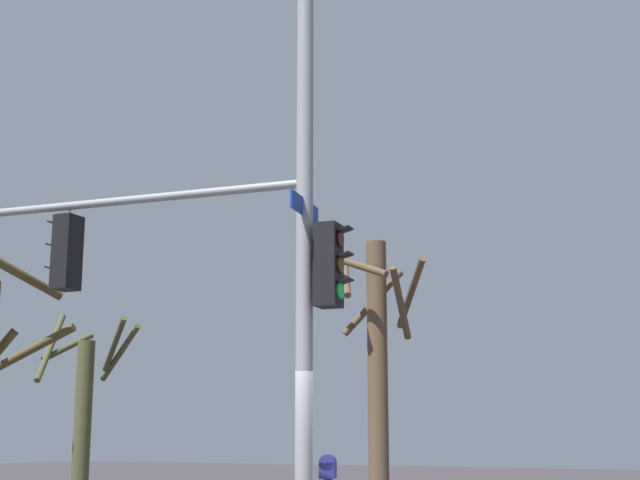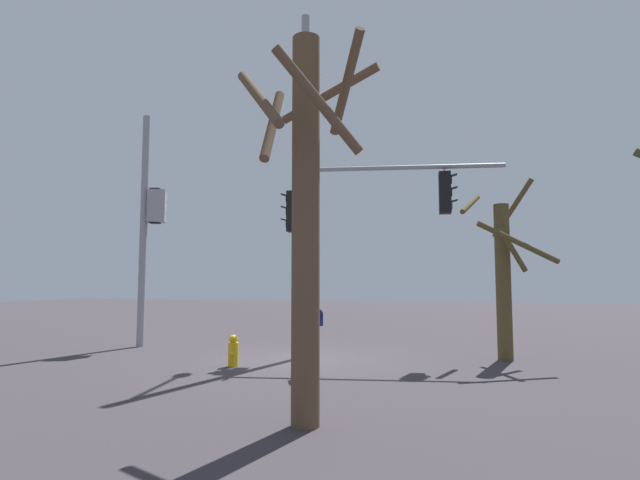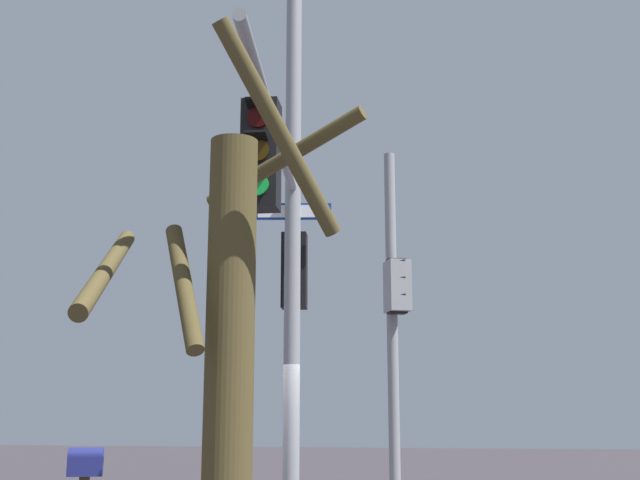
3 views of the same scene
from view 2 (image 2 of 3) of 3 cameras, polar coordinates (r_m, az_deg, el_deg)
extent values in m
plane|color=#383238|center=(13.04, -2.12, -13.49)|extent=(80.00, 80.00, 0.00)
cylinder|color=gray|center=(13.61, -1.71, 6.68)|extent=(0.23, 0.23, 9.36)
cylinder|color=silver|center=(16.00, -1.07, 20.35)|extent=(2.27, 0.42, 0.10)
ellipsoid|color=silver|center=(17.00, -0.57, 18.47)|extent=(0.64, 0.44, 0.20)
cylinder|color=gray|center=(13.58, 9.47, 8.16)|extent=(0.86, 5.23, 0.12)
cube|color=black|center=(13.55, 14.07, 5.25)|extent=(0.38, 0.32, 1.10)
cylinder|color=#2F0403|center=(13.63, 14.74, 6.66)|extent=(0.22, 0.05, 0.22)
cube|color=black|center=(13.66, 15.04, 7.16)|extent=(0.22, 0.18, 0.06)
cylinder|color=#352504|center=(13.56, 14.77, 5.26)|extent=(0.22, 0.05, 0.22)
cube|color=black|center=(13.59, 15.08, 5.76)|extent=(0.22, 0.18, 0.06)
cylinder|color=#19D147|center=(13.51, 14.80, 3.84)|extent=(0.22, 0.05, 0.22)
cube|color=black|center=(13.53, 15.11, 4.34)|extent=(0.22, 0.18, 0.06)
cylinder|color=gray|center=(13.67, 14.02, 7.83)|extent=(0.04, 0.04, 0.15)
cube|color=black|center=(13.52, -3.12, 3.25)|extent=(0.39, 0.34, 1.10)
cylinder|color=#2F0403|center=(13.61, -3.80, 4.66)|extent=(0.22, 0.06, 0.22)
cube|color=black|center=(13.64, -4.11, 5.14)|extent=(0.23, 0.19, 0.06)
cylinder|color=#352504|center=(13.55, -3.81, 3.24)|extent=(0.22, 0.06, 0.22)
cube|color=black|center=(13.59, -4.12, 3.73)|extent=(0.23, 0.19, 0.06)
cylinder|color=#19D147|center=(13.51, -3.82, 1.81)|extent=(0.22, 0.06, 0.22)
cube|color=black|center=(13.54, -4.13, 2.31)|extent=(0.23, 0.19, 0.06)
cube|color=navy|center=(13.61, -1.71, 6.61)|extent=(1.09, 0.23, 0.24)
cube|color=white|center=(13.61, -1.63, 6.61)|extent=(0.98, 0.19, 0.18)
cylinder|color=gray|center=(16.50, -19.50, 1.17)|extent=(0.22, 0.22, 7.22)
cube|color=#99999E|center=(16.53, -18.13, 3.69)|extent=(0.61, 0.67, 1.02)
cube|color=black|center=(16.54, -18.30, 3.71)|extent=(0.44, 0.40, 1.10)
cylinder|color=#2F0403|center=(16.55, -17.71, 4.87)|extent=(0.22, 0.10, 0.22)
cube|color=black|center=(16.56, -17.44, 5.29)|extent=(0.25, 0.22, 0.06)
cylinder|color=#352504|center=(16.50, -17.74, 3.71)|extent=(0.22, 0.10, 0.22)
cube|color=black|center=(16.50, -17.47, 4.12)|extent=(0.25, 0.22, 0.06)
cylinder|color=#19D147|center=(16.46, -17.77, 2.54)|extent=(0.22, 0.10, 0.22)
cube|color=black|center=(16.46, -17.50, 2.95)|extent=(0.25, 0.22, 0.06)
cylinder|color=yellow|center=(12.13, -9.88, -12.76)|extent=(0.24, 0.24, 0.55)
sphere|color=yellow|center=(12.09, -9.86, -11.09)|extent=(0.20, 0.20, 0.20)
cylinder|color=yellow|center=(12.00, -10.16, -12.71)|extent=(0.10, 0.09, 0.09)
cylinder|color=yellow|center=(12.25, -9.61, -12.55)|extent=(0.10, 0.09, 0.09)
cube|color=#4C3823|center=(10.78, -0.46, -12.49)|extent=(0.10, 0.10, 1.05)
cube|color=navy|center=(10.71, -0.46, -9.07)|extent=(0.50, 0.39, 0.24)
cylinder|color=navy|center=(10.70, -0.46, -8.43)|extent=(0.50, 0.39, 0.24)
cylinder|color=brown|center=(13.58, 20.20, -4.45)|extent=(0.38, 0.38, 3.97)
cylinder|color=brown|center=(14.20, 21.14, 3.38)|extent=(0.85, 1.06, 1.50)
cylinder|color=brown|center=(13.91, 16.79, 3.95)|extent=(1.58, 0.60, 0.73)
cylinder|color=brown|center=(13.32, 21.16, -1.08)|extent=(0.60, 0.78, 1.10)
cylinder|color=brown|center=(12.73, 21.68, -0.26)|extent=(0.67, 1.93, 1.03)
cylinder|color=brown|center=(7.02, -1.65, 1.62)|extent=(0.40, 0.40, 5.49)
cylinder|color=brown|center=(7.42, -5.44, 13.00)|extent=(1.09, 0.27, 1.34)
cylinder|color=brown|center=(6.84, -0.20, 15.60)|extent=(0.79, 1.15, 1.38)
cylinder|color=brown|center=(7.15, -6.97, 15.84)|extent=(1.22, 1.12, 1.26)
cylinder|color=brown|center=(8.27, 1.09, 16.32)|extent=(0.47, 1.69, 0.74)
cylinder|color=brown|center=(7.72, 3.03, 17.32)|extent=(1.21, 0.78, 1.20)
camera|label=1|loc=(25.26, -7.98, -5.45)|focal=52.48mm
camera|label=3|loc=(17.13, 40.31, -4.28)|focal=46.43mm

